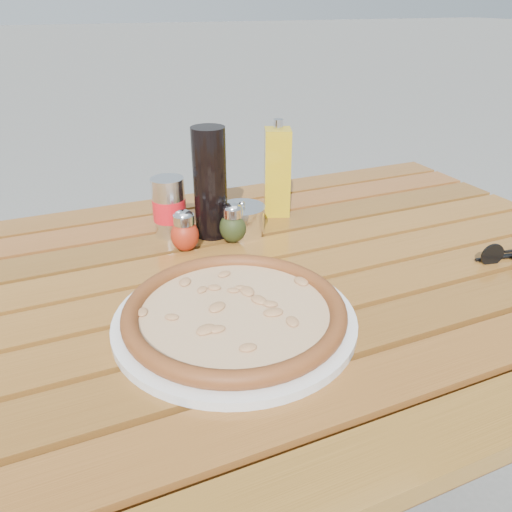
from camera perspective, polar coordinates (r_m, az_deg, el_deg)
name	(u,v)px	position (r m, az deg, el deg)	size (l,w,h in m)	color
table	(260,312)	(0.91, 0.50, -6.44)	(1.40, 0.90, 0.75)	#391B0D
plate	(235,320)	(0.75, -2.42, -7.28)	(0.36, 0.36, 0.01)	silver
pizza	(235,311)	(0.74, -2.44, -6.28)	(0.45, 0.45, 0.03)	beige
pepper_shaker	(185,231)	(0.96, -8.16, 2.81)	(0.07, 0.07, 0.08)	red
oregano_shaker	(233,224)	(0.98, -2.65, 3.73)	(0.07, 0.07, 0.08)	#303A17
dark_bottle	(210,183)	(0.99, -5.27, 8.27)	(0.07, 0.07, 0.22)	black
soda_can	(169,207)	(1.02, -9.88, 5.48)	(0.08, 0.08, 0.12)	silver
olive_oil_cruet	(277,172)	(1.10, 2.44, 9.57)	(0.07, 0.07, 0.21)	#BD9914
parmesan_tin	(242,220)	(1.02, -1.62, 4.19)	(0.10, 0.10, 0.07)	white
sunglasses	(507,254)	(1.02, 26.75, 0.21)	(0.11, 0.04, 0.04)	black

